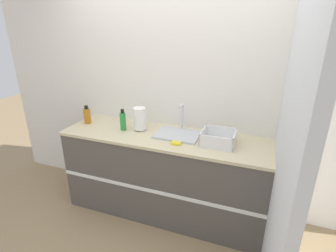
{
  "coord_description": "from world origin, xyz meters",
  "views": [
    {
      "loc": [
        0.89,
        -1.97,
        1.99
      ],
      "look_at": [
        0.05,
        0.28,
        1.04
      ],
      "focal_mm": 28.0,
      "sensor_mm": 36.0,
      "label": 1
    }
  ],
  "objects": [
    {
      "name": "dish_rack",
      "position": [
        0.55,
        0.29,
        0.97
      ],
      "size": [
        0.31,
        0.28,
        0.13
      ],
      "color": "white",
      "rests_on": "counter_cabinet"
    },
    {
      "name": "sink",
      "position": [
        0.13,
        0.36,
        0.94
      ],
      "size": [
        0.44,
        0.33,
        0.29
      ],
      "color": "silver",
      "rests_on": "counter_cabinet"
    },
    {
      "name": "bottle_amber",
      "position": [
        -0.95,
        0.33,
        1.01
      ],
      "size": [
        0.08,
        0.08,
        0.21
      ],
      "color": "#B26B19",
      "rests_on": "counter_cabinet"
    },
    {
      "name": "bottle_green",
      "position": [
        -0.46,
        0.29,
        1.02
      ],
      "size": [
        0.06,
        0.06,
        0.23
      ],
      "color": "#2D8C3D",
      "rests_on": "counter_cabinet"
    },
    {
      "name": "paper_towel_roll",
      "position": [
        -0.3,
        0.35,
        1.05
      ],
      "size": [
        0.13,
        0.13,
        0.25
      ],
      "color": "#4C4C51",
      "rests_on": "counter_cabinet"
    },
    {
      "name": "counter_cabinet",
      "position": [
        0.0,
        0.31,
        0.46
      ],
      "size": [
        2.14,
        0.64,
        0.92
      ],
      "color": "#514C47",
      "rests_on": "ground_plane"
    },
    {
      "name": "ground_plane",
      "position": [
        0.0,
        0.0,
        0.0
      ],
      "size": [
        12.0,
        12.0,
        0.0
      ],
      "primitive_type": "plane",
      "color": "#937A56"
    },
    {
      "name": "wall_back",
      "position": [
        0.0,
        0.65,
        1.3
      ],
      "size": [
        4.51,
        0.06,
        2.6
      ],
      "color": "silver",
      "rests_on": "ground_plane"
    },
    {
      "name": "sponge",
      "position": [
        0.18,
        0.15,
        0.93
      ],
      "size": [
        0.09,
        0.06,
        0.02
      ],
      "color": "yellow",
      "rests_on": "counter_cabinet"
    },
    {
      "name": "wall_right",
      "position": [
        1.09,
        0.31,
        1.3
      ],
      "size": [
        0.06,
        2.62,
        2.6
      ],
      "color": "silver",
      "rests_on": "ground_plane"
    }
  ]
}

